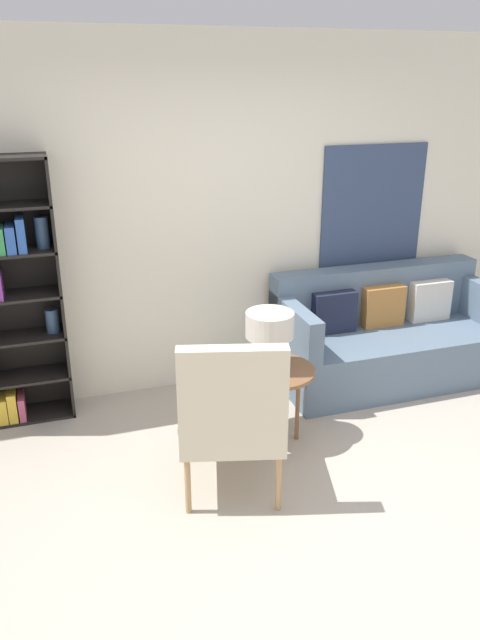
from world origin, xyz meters
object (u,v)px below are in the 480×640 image
Objects in this scene: couch at (386,338)px; table_lamp at (270,334)px; side_table at (274,376)px; armchair at (232,412)px.

table_lamp reaches higher than couch.
couch is 3.31× the size of side_table.
table_lamp is (0.45, 0.60, 0.19)m from armchair.
armchair is 2.08m from couch.
side_table is (0.48, 0.55, -0.11)m from armchair.
armchair is 0.77m from table_lamp.
armchair is at bearing -127.15° from table_lamp.
table_lamp reaches higher than side_table.
side_table is 1.40× the size of table_lamp.
couch is (1.71, 1.16, -0.24)m from armchair.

